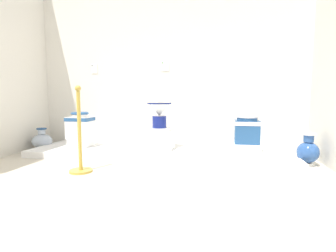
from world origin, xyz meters
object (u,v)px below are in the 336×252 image
at_px(plinth_block_central_ornate, 246,147).
at_px(plinth_block_pale_glazed, 159,140).
at_px(decorative_vase_corner, 42,141).
at_px(stanchion_post_near_left, 80,147).
at_px(antique_toilet_pale_glazed, 159,112).
at_px(antique_toilet_central_ornate, 247,128).
at_px(decorative_vase_spare, 308,151).
at_px(antique_toilet_broad_patterned, 80,125).
at_px(plinth_block_broad_patterned, 81,142).
at_px(info_placard_second, 165,66).
at_px(info_placard_first, 94,68).

bearing_deg(plinth_block_central_ornate, plinth_block_pale_glazed, -178.04).
bearing_deg(decorative_vase_corner, stanchion_post_near_left, -39.27).
xyz_separation_m(antique_toilet_pale_glazed, antique_toilet_central_ornate, (1.18, 0.04, -0.21)).
xyz_separation_m(plinth_block_pale_glazed, decorative_vase_spare, (1.87, -0.20, -0.04)).
height_order(antique_toilet_broad_patterned, stanchion_post_near_left, stanchion_post_near_left).
bearing_deg(antique_toilet_central_ornate, antique_toilet_pale_glazed, -178.04).
xyz_separation_m(plinth_block_broad_patterned, info_placard_second, (1.15, 0.54, 1.14)).
xyz_separation_m(antique_toilet_central_ornate, decorative_vase_corner, (-3.05, -0.04, -0.26)).
xyz_separation_m(plinth_block_pale_glazed, info_placard_second, (-0.02, 0.47, 1.08)).
xyz_separation_m(antique_toilet_broad_patterned, decorative_vase_corner, (-0.70, 0.07, -0.27)).
distance_m(antique_toilet_pale_glazed, decorative_vase_corner, 1.93).
distance_m(plinth_block_central_ornate, decorative_vase_corner, 3.05).
relative_size(antique_toilet_central_ornate, decorative_vase_corner, 1.10).
distance_m(plinth_block_pale_glazed, decorative_vase_corner, 1.87).
xyz_separation_m(antique_toilet_central_ornate, info_placard_second, (-1.20, 0.43, 0.89)).
height_order(antique_toilet_broad_patterned, decorative_vase_spare, antique_toilet_broad_patterned).
bearing_deg(antique_toilet_pale_glazed, plinth_block_pale_glazed, 0.00).
distance_m(decorative_vase_spare, stanchion_post_near_left, 2.64).
bearing_deg(decorative_vase_corner, plinth_block_pale_glazed, -0.06).
bearing_deg(info_placard_first, decorative_vase_spare, -12.25).
relative_size(antique_toilet_broad_patterned, info_placard_second, 2.55).
relative_size(plinth_block_pale_glazed, antique_toilet_central_ornate, 1.04).
height_order(antique_toilet_pale_glazed, info_placard_second, info_placard_second).
distance_m(antique_toilet_central_ornate, decorative_vase_corner, 3.06).
relative_size(decorative_vase_corner, stanchion_post_near_left, 0.36).
relative_size(plinth_block_broad_patterned, decorative_vase_spare, 0.73).
relative_size(plinth_block_pale_glazed, info_placard_first, 2.54).
bearing_deg(info_placard_second, antique_toilet_central_ornate, -19.70).
bearing_deg(antique_toilet_pale_glazed, plinth_block_central_ornate, 1.96).
xyz_separation_m(plinth_block_central_ornate, info_placard_second, (-1.20, 0.43, 1.15)).
xyz_separation_m(plinth_block_broad_patterned, antique_toilet_broad_patterned, (0.00, 0.00, 0.26)).
relative_size(plinth_block_pale_glazed, plinth_block_central_ornate, 1.00).
relative_size(antique_toilet_broad_patterned, plinth_block_pale_glazed, 0.99).
bearing_deg(antique_toilet_pale_glazed, decorative_vase_spare, -5.99).
height_order(plinth_block_pale_glazed, antique_toilet_pale_glazed, antique_toilet_pale_glazed).
distance_m(plinth_block_pale_glazed, stanchion_post_near_left, 1.19).
relative_size(plinth_block_pale_glazed, stanchion_post_near_left, 0.42).
xyz_separation_m(decorative_vase_spare, stanchion_post_near_left, (-2.52, -0.80, 0.11)).
bearing_deg(plinth_block_pale_glazed, decorative_vase_spare, -5.99).
height_order(plinth_block_pale_glazed, info_placard_first, info_placard_first).
distance_m(antique_toilet_broad_patterned, plinth_block_pale_glazed, 1.19).
bearing_deg(antique_toilet_central_ornate, info_placard_first, 169.75).
bearing_deg(decorative_vase_spare, stanchion_post_near_left, -162.36).
distance_m(plinth_block_central_ornate, antique_toilet_central_ornate, 0.26).
height_order(antique_toilet_pale_glazed, info_placard_first, info_placard_first).
bearing_deg(decorative_vase_spare, antique_toilet_pale_glazed, 174.01).
height_order(plinth_block_central_ornate, info_placard_first, info_placard_first).
height_order(decorative_vase_spare, stanchion_post_near_left, stanchion_post_near_left).
relative_size(plinth_block_broad_patterned, info_placard_first, 1.85).
bearing_deg(info_placard_first, decorative_vase_corner, -145.27).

